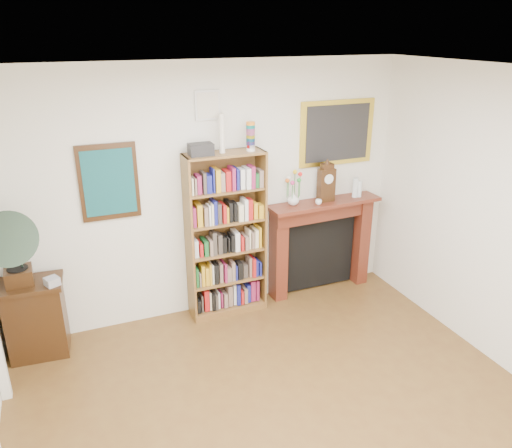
{
  "coord_description": "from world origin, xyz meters",
  "views": [
    {
      "loc": [
        -1.49,
        -2.5,
        3.09
      ],
      "look_at": [
        0.18,
        1.6,
        1.34
      ],
      "focal_mm": 35.0,
      "sensor_mm": 36.0,
      "label": 1
    }
  ],
  "objects_px": {
    "side_cabinet": "(37,318)",
    "gramophone": "(11,245)",
    "cd_stack": "(52,281)",
    "flower_vase": "(293,199)",
    "bottle_right": "(359,189)",
    "bookshelf": "(226,227)",
    "mantel_clock": "(326,183)",
    "bottle_left": "(355,187)",
    "fireplace": "(320,237)",
    "teacup": "(319,202)"
  },
  "relations": [
    {
      "from": "cd_stack",
      "to": "side_cabinet",
      "type": "bearing_deg",
      "value": 145.77
    },
    {
      "from": "bookshelf",
      "to": "fireplace",
      "type": "bearing_deg",
      "value": 2.64
    },
    {
      "from": "side_cabinet",
      "to": "teacup",
      "type": "height_order",
      "value": "teacup"
    },
    {
      "from": "fireplace",
      "to": "flower_vase",
      "type": "distance_m",
      "value": 0.69
    },
    {
      "from": "gramophone",
      "to": "flower_vase",
      "type": "xyz_separation_m",
      "value": [
        2.94,
        0.22,
        -0.01
      ]
    },
    {
      "from": "side_cabinet",
      "to": "gramophone",
      "type": "distance_m",
      "value": 0.87
    },
    {
      "from": "side_cabinet",
      "to": "bottle_left",
      "type": "distance_m",
      "value": 3.78
    },
    {
      "from": "side_cabinet",
      "to": "fireplace",
      "type": "height_order",
      "value": "fireplace"
    },
    {
      "from": "fireplace",
      "to": "gramophone",
      "type": "bearing_deg",
      "value": -178.1
    },
    {
      "from": "flower_vase",
      "to": "bottle_left",
      "type": "distance_m",
      "value": 0.82
    },
    {
      "from": "side_cabinet",
      "to": "fireplace",
      "type": "xyz_separation_m",
      "value": [
        3.26,
        0.13,
        0.3
      ]
    },
    {
      "from": "teacup",
      "to": "gramophone",
      "type": "bearing_deg",
      "value": -177.93
    },
    {
      "from": "gramophone",
      "to": "bottle_left",
      "type": "relative_size",
      "value": 3.41
    },
    {
      "from": "mantel_clock",
      "to": "bottle_right",
      "type": "height_order",
      "value": "mantel_clock"
    },
    {
      "from": "mantel_clock",
      "to": "bottle_left",
      "type": "distance_m",
      "value": 0.41
    },
    {
      "from": "side_cabinet",
      "to": "bottle_right",
      "type": "distance_m",
      "value": 3.83
    },
    {
      "from": "cd_stack",
      "to": "teacup",
      "type": "bearing_deg",
      "value": 2.65
    },
    {
      "from": "mantel_clock",
      "to": "flower_vase",
      "type": "height_order",
      "value": "mantel_clock"
    },
    {
      "from": "flower_vase",
      "to": "fireplace",
      "type": "bearing_deg",
      "value": 3.61
    },
    {
      "from": "mantel_clock",
      "to": "bottle_right",
      "type": "distance_m",
      "value": 0.47
    },
    {
      "from": "bookshelf",
      "to": "side_cabinet",
      "type": "distance_m",
      "value": 2.13
    },
    {
      "from": "bookshelf",
      "to": "bottle_left",
      "type": "bearing_deg",
      "value": -0.03
    },
    {
      "from": "teacup",
      "to": "bottle_left",
      "type": "relative_size",
      "value": 0.31
    },
    {
      "from": "fireplace",
      "to": "bottle_left",
      "type": "relative_size",
      "value": 5.89
    },
    {
      "from": "bottle_right",
      "to": "flower_vase",
      "type": "bearing_deg",
      "value": 177.54
    },
    {
      "from": "bookshelf",
      "to": "teacup",
      "type": "xyz_separation_m",
      "value": [
        1.11,
        -0.06,
        0.16
      ]
    },
    {
      "from": "side_cabinet",
      "to": "fireplace",
      "type": "bearing_deg",
      "value": 6.81
    },
    {
      "from": "fireplace",
      "to": "cd_stack",
      "type": "xyz_separation_m",
      "value": [
        -3.06,
        -0.27,
        0.14
      ]
    },
    {
      "from": "flower_vase",
      "to": "gramophone",
      "type": "bearing_deg",
      "value": -175.66
    },
    {
      "from": "bookshelf",
      "to": "bottle_left",
      "type": "xyz_separation_m",
      "value": [
        1.65,
        0.02,
        0.25
      ]
    },
    {
      "from": "mantel_clock",
      "to": "flower_vase",
      "type": "distance_m",
      "value": 0.44
    },
    {
      "from": "cd_stack",
      "to": "flower_vase",
      "type": "height_order",
      "value": "flower_vase"
    },
    {
      "from": "cd_stack",
      "to": "fireplace",
      "type": "bearing_deg",
      "value": 5.01
    },
    {
      "from": "cd_stack",
      "to": "bottle_right",
      "type": "distance_m",
      "value": 3.56
    },
    {
      "from": "side_cabinet",
      "to": "fireplace",
      "type": "distance_m",
      "value": 3.28
    },
    {
      "from": "bottle_left",
      "to": "flower_vase",
      "type": "bearing_deg",
      "value": 178.04
    },
    {
      "from": "bookshelf",
      "to": "gramophone",
      "type": "distance_m",
      "value": 2.13
    },
    {
      "from": "side_cabinet",
      "to": "cd_stack",
      "type": "distance_m",
      "value": 0.5
    },
    {
      "from": "side_cabinet",
      "to": "mantel_clock",
      "type": "height_order",
      "value": "mantel_clock"
    },
    {
      "from": "mantel_clock",
      "to": "bottle_left",
      "type": "relative_size",
      "value": 1.87
    },
    {
      "from": "bottle_left",
      "to": "cd_stack",
      "type": "bearing_deg",
      "value": -176.46
    },
    {
      "from": "mantel_clock",
      "to": "bottle_left",
      "type": "height_order",
      "value": "mantel_clock"
    },
    {
      "from": "bookshelf",
      "to": "flower_vase",
      "type": "height_order",
      "value": "bookshelf"
    },
    {
      "from": "flower_vase",
      "to": "bookshelf",
      "type": "bearing_deg",
      "value": -176.8
    },
    {
      "from": "cd_stack",
      "to": "flower_vase",
      "type": "xyz_separation_m",
      "value": [
        2.66,
        0.24,
        0.42
      ]
    },
    {
      "from": "bottle_right",
      "to": "bottle_left",
      "type": "bearing_deg",
      "value": 169.74
    },
    {
      "from": "bookshelf",
      "to": "bottle_right",
      "type": "relative_size",
      "value": 10.82
    },
    {
      "from": "bookshelf",
      "to": "cd_stack",
      "type": "height_order",
      "value": "bookshelf"
    },
    {
      "from": "side_cabinet",
      "to": "bookshelf",
      "type": "bearing_deg",
      "value": 6.17
    },
    {
      "from": "fireplace",
      "to": "teacup",
      "type": "height_order",
      "value": "teacup"
    }
  ]
}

